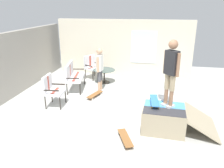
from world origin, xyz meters
TOP-DOWN VIEW (x-y plane):
  - ground_plane at (0.00, 0.00)m, footprint 12.00×12.00m
  - house_facade at (3.80, 0.49)m, footprint 0.23×6.00m
  - skate_ramp at (-0.59, -1.27)m, footprint 1.40×1.94m
  - patio_bench at (1.56, 2.11)m, footprint 1.33×0.76m
  - patio_chair_near_house at (3.08, 1.81)m, footprint 0.81×0.79m
  - patio_chair_by_wall at (0.01, 2.24)m, footprint 0.66×0.60m
  - patio_table at (2.55, 1.12)m, footprint 0.90×0.90m
  - person_watching at (1.49, 1.03)m, footprint 0.48×0.27m
  - person_skater at (-0.69, -1.31)m, footprint 0.37×0.37m
  - skateboard_by_bench at (0.98, 1.10)m, footprint 0.82×0.44m
  - skateboard_spare at (-1.53, -0.33)m, footprint 0.81×0.50m
  - skateboard_on_ramp at (-0.61, -0.97)m, footprint 0.82×0.28m

SIDE VIEW (x-z plane):
  - ground_plane at x=0.00m, z-range -0.10..0.00m
  - skateboard_by_bench at x=0.98m, z-range 0.03..0.14m
  - skateboard_spare at x=-1.53m, z-range 0.03..0.14m
  - skate_ramp at x=-0.59m, z-range 0.00..0.63m
  - patio_table at x=2.55m, z-range 0.12..0.69m
  - patio_chair_near_house at x=3.08m, z-range 0.10..1.12m
  - patio_chair_by_wall at x=0.01m, z-range 0.10..1.12m
  - patio_bench at x=1.56m, z-range 0.11..1.13m
  - skateboard_on_ramp at x=-0.61m, z-range 0.66..0.76m
  - person_watching at x=1.49m, z-range 0.13..1.79m
  - house_facade at x=3.80m, z-range 0.00..2.51m
  - person_skater at x=-0.69m, z-range 0.77..2.47m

